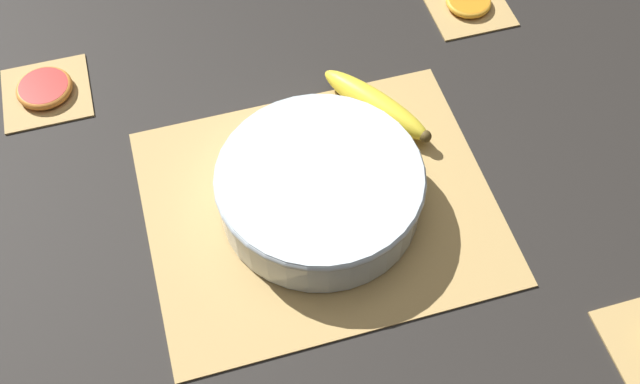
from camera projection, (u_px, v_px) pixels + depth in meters
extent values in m
plane|color=black|center=(320.00, 206.00, 0.97)|extent=(6.00, 6.00, 0.00)
cube|color=tan|center=(320.00, 205.00, 0.96)|extent=(0.44, 0.37, 0.01)
cube|color=#3D2D19|center=(440.00, 175.00, 0.99)|extent=(0.01, 0.36, 0.00)
cube|color=#3D2D19|center=(401.00, 185.00, 0.98)|extent=(0.01, 0.36, 0.00)
cube|color=#3D2D19|center=(361.00, 194.00, 0.97)|extent=(0.01, 0.36, 0.00)
cube|color=#3D2D19|center=(320.00, 204.00, 0.96)|extent=(0.01, 0.36, 0.00)
cube|color=#3D2D19|center=(278.00, 214.00, 0.95)|extent=(0.01, 0.36, 0.00)
cube|color=#3D2D19|center=(236.00, 224.00, 0.95)|extent=(0.01, 0.36, 0.00)
cube|color=#3D2D19|center=(193.00, 235.00, 0.94)|extent=(0.01, 0.36, 0.00)
cube|color=tan|center=(468.00, 6.00, 1.17)|extent=(0.12, 0.12, 0.01)
cube|color=#3D2D19|center=(480.00, 2.00, 1.17)|extent=(0.00, 0.12, 0.00)
cube|color=#3D2D19|center=(456.00, 7.00, 1.16)|extent=(0.00, 0.12, 0.00)
cube|color=tan|center=(46.00, 92.00, 1.07)|extent=(0.12, 0.12, 0.01)
cube|color=#3D2D19|center=(60.00, 89.00, 1.07)|extent=(0.00, 0.12, 0.00)
cube|color=#3D2D19|center=(31.00, 94.00, 1.07)|extent=(0.00, 0.12, 0.00)
cylinder|color=silver|center=(320.00, 189.00, 0.93)|extent=(0.25, 0.25, 0.07)
torus|color=silver|center=(320.00, 177.00, 0.91)|extent=(0.26, 0.26, 0.01)
cylinder|color=#F7EFC6|center=(352.00, 203.00, 0.90)|extent=(0.03, 0.03, 0.01)
cylinder|color=#F7EFC6|center=(382.00, 234.00, 0.88)|extent=(0.03, 0.03, 0.01)
cylinder|color=#F7EFC6|center=(270.00, 156.00, 0.93)|extent=(0.02, 0.02, 0.01)
cylinder|color=#F7EFC6|center=(273.00, 215.00, 0.88)|extent=(0.03, 0.03, 0.01)
cylinder|color=#F7EFC6|center=(310.00, 173.00, 0.92)|extent=(0.03, 0.03, 0.01)
cylinder|color=#F7EFC6|center=(301.00, 250.00, 0.88)|extent=(0.02, 0.02, 0.01)
cylinder|color=#F7EFC6|center=(264.00, 164.00, 0.96)|extent=(0.03, 0.03, 0.01)
cylinder|color=#F7EFC6|center=(293.00, 219.00, 0.89)|extent=(0.03, 0.03, 0.01)
cylinder|color=#F7EFC6|center=(400.00, 203.00, 0.92)|extent=(0.03, 0.03, 0.01)
cube|color=#EFEACC|center=(342.00, 242.00, 0.87)|extent=(0.03, 0.03, 0.03)
cube|color=#EFEACC|center=(380.00, 152.00, 0.94)|extent=(0.03, 0.03, 0.03)
cube|color=#EFEACC|center=(316.00, 137.00, 0.97)|extent=(0.02, 0.02, 0.02)
cube|color=#EFEACC|center=(335.00, 185.00, 0.91)|extent=(0.03, 0.03, 0.03)
cube|color=#EFEACC|center=(246.00, 208.00, 0.92)|extent=(0.03, 0.03, 0.03)
cube|color=#EFEACC|center=(387.00, 214.00, 0.90)|extent=(0.02, 0.02, 0.02)
cube|color=#EFEACC|center=(343.00, 247.00, 0.91)|extent=(0.03, 0.03, 0.03)
ellipsoid|color=#B2231E|center=(331.00, 146.00, 0.94)|extent=(0.03, 0.02, 0.01)
ellipsoid|color=orange|center=(308.00, 205.00, 0.93)|extent=(0.03, 0.02, 0.01)
ellipsoid|color=orange|center=(395.00, 186.00, 0.95)|extent=(0.03, 0.02, 0.01)
ellipsoid|color=orange|center=(290.00, 148.00, 1.00)|extent=(0.04, 0.02, 0.02)
ellipsoid|color=orange|center=(360.00, 200.00, 0.94)|extent=(0.03, 0.02, 0.01)
ellipsoid|color=yellow|center=(375.00, 104.00, 1.03)|extent=(0.13, 0.17, 0.04)
sphere|color=#473819|center=(425.00, 136.00, 1.00)|extent=(0.02, 0.02, 0.02)
cylinder|color=orange|center=(469.00, 2.00, 1.16)|extent=(0.06, 0.06, 0.01)
torus|color=#F4A82D|center=(469.00, 2.00, 1.16)|extent=(0.07, 0.07, 0.01)
cylinder|color=#B2231E|center=(44.00, 88.00, 1.06)|extent=(0.07, 0.07, 0.01)
torus|color=orange|center=(44.00, 88.00, 1.06)|extent=(0.08, 0.08, 0.01)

